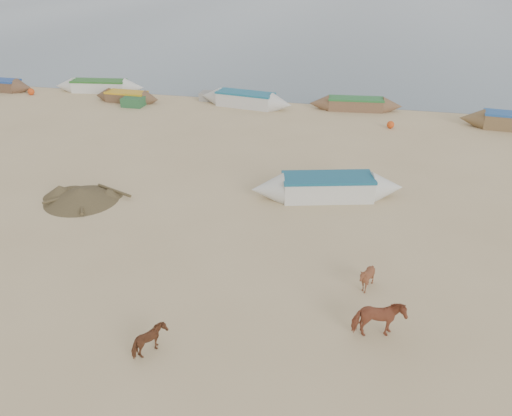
{
  "coord_description": "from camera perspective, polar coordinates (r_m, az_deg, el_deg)",
  "views": [
    {
      "loc": [
        3.71,
        -11.81,
        9.36
      ],
      "look_at": [
        0.0,
        4.0,
        1.0
      ],
      "focal_mm": 35.0,
      "sensor_mm": 36.0,
      "label": 1
    }
  ],
  "objects": [
    {
      "name": "beach_clutter",
      "position": [
        32.87,
        12.41,
        10.61
      ],
      "size": [
        41.57,
        4.39,
        0.64
      ],
      "color": "#295B32",
      "rests_on": "ground"
    },
    {
      "name": "sea",
      "position": [
        94.34,
        11.69,
        21.05
      ],
      "size": [
        160.0,
        160.0,
        0.0
      ],
      "primitive_type": "plane",
      "color": "slate",
      "rests_on": "ground"
    },
    {
      "name": "cow_adult",
      "position": [
        14.1,
        13.81,
        -12.26
      ],
      "size": [
        1.48,
        0.97,
        1.15
      ],
      "primitive_type": "imported",
      "rotation": [
        0.0,
        0.0,
        1.85
      ],
      "color": "brown",
      "rests_on": "ground"
    },
    {
      "name": "waterline_canoes",
      "position": [
        33.86,
        6.79,
        11.78
      ],
      "size": [
        55.59,
        4.62,
        0.98
      ],
      "color": "brown",
      "rests_on": "ground"
    },
    {
      "name": "near_canoe",
      "position": [
        21.3,
        8.18,
        2.37
      ],
      "size": [
        6.59,
        3.05,
        1.0
      ],
      "primitive_type": null,
      "rotation": [
        0.0,
        0.0,
        0.27
      ],
      "color": "beige",
      "rests_on": "ground"
    },
    {
      "name": "calf_front",
      "position": [
        15.8,
        12.53,
        -7.79
      ],
      "size": [
        1.08,
        1.04,
        0.92
      ],
      "primitive_type": "imported",
      "rotation": [
        0.0,
        0.0,
        -1.09
      ],
      "color": "brown",
      "rests_on": "ground"
    },
    {
      "name": "calf_right",
      "position": [
        13.58,
        -11.98,
        -14.68
      ],
      "size": [
        0.78,
        0.89,
        0.83
      ],
      "primitive_type": "imported",
      "rotation": [
        0.0,
        0.0,
        1.47
      ],
      "color": "brown",
      "rests_on": "ground"
    },
    {
      "name": "ground",
      "position": [
        15.52,
        -3.43,
        -9.92
      ],
      "size": [
        140.0,
        140.0,
        0.0
      ],
      "primitive_type": "plane",
      "color": "tan",
      "rests_on": "ground"
    },
    {
      "name": "debris_pile",
      "position": [
        22.21,
        -19.38,
        1.48
      ],
      "size": [
        3.73,
        3.73,
        0.57
      ],
      "primitive_type": "cone",
      "rotation": [
        0.0,
        0.0,
        -0.23
      ],
      "color": "brown",
      "rests_on": "ground"
    }
  ]
}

